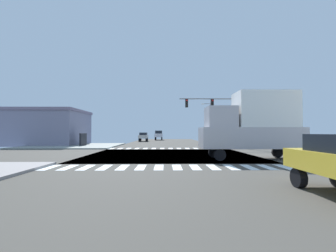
% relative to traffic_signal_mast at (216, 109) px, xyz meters
% --- Properties ---
extents(ground, '(90.00, 90.00, 0.05)m').
position_rel_traffic_signal_mast_xyz_m(ground, '(-5.75, -7.65, -4.80)').
color(ground, '#45423C').
extents(sidewalk_corner_ne, '(12.00, 12.00, 0.14)m').
position_rel_traffic_signal_mast_xyz_m(sidewalk_corner_ne, '(7.25, 4.35, -4.71)').
color(sidewalk_corner_ne, gray).
rests_on(sidewalk_corner_ne, ground).
extents(sidewalk_corner_nw, '(12.00, 12.00, 0.14)m').
position_rel_traffic_signal_mast_xyz_m(sidewalk_corner_nw, '(-18.75, 4.35, -4.71)').
color(sidewalk_corner_nw, gray).
rests_on(sidewalk_corner_nw, ground).
extents(crosswalk_near, '(13.50, 2.00, 0.01)m').
position_rel_traffic_signal_mast_xyz_m(crosswalk_near, '(-6.00, -14.95, -4.77)').
color(crosswalk_near, white).
rests_on(crosswalk_near, ground).
extents(crosswalk_far, '(13.50, 2.00, 0.01)m').
position_rel_traffic_signal_mast_xyz_m(crosswalk_far, '(-6.00, -0.35, -4.77)').
color(crosswalk_far, white).
rests_on(crosswalk_far, ground).
extents(traffic_signal_mast, '(7.37, 0.55, 6.43)m').
position_rel_traffic_signal_mast_xyz_m(traffic_signal_mast, '(0.00, 0.00, 0.00)').
color(traffic_signal_mast, gray).
rests_on(traffic_signal_mast, ground).
extents(street_lamp, '(1.78, 0.32, 7.10)m').
position_rel_traffic_signal_mast_xyz_m(street_lamp, '(1.67, 12.48, -0.46)').
color(street_lamp, gray).
rests_on(street_lamp, ground).
extents(bank_building, '(12.35, 9.36, 5.33)m').
position_rel_traffic_signal_mast_xyz_m(bank_building, '(-24.18, 7.35, -2.11)').
color(bank_building, gray).
rests_on(bank_building, ground).
extents(sedan_farside_1, '(1.80, 4.30, 1.88)m').
position_rel_traffic_signal_mast_xyz_m(sedan_farside_1, '(-10.75, 20.81, -3.66)').
color(sedan_farside_1, black).
rests_on(sedan_farside_1, ground).
extents(suv_crossing_2, '(1.96, 4.60, 2.34)m').
position_rel_traffic_signal_mast_xyz_m(suv_crossing_2, '(-7.75, 29.47, -3.38)').
color(suv_crossing_2, black).
rests_on(suv_crossing_2, ground).
extents(box_truck_middle_1, '(7.20, 2.40, 4.85)m').
position_rel_traffic_signal_mast_xyz_m(box_truck_middle_1, '(0.24, -11.15, -2.21)').
color(box_truck_middle_1, black).
rests_on(box_truck_middle_1, ground).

